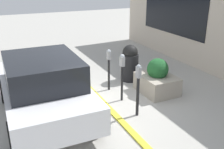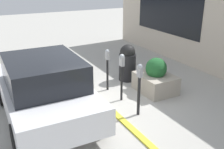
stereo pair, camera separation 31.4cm
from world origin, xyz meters
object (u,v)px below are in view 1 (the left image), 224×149
at_px(planter_box, 157,80).
at_px(parking_meter_second, 122,69).
at_px(parking_meter_middle, 109,64).
at_px(parking_meter_nearest, 138,85).
at_px(trash_bin, 130,63).
at_px(parked_car_front, 43,86).

bearing_deg(planter_box, parking_meter_second, 91.54).
xyz_separation_m(parking_meter_middle, planter_box, (-0.81, -1.25, -0.44)).
xyz_separation_m(parking_meter_nearest, planter_box, (0.98, -1.27, -0.43)).
bearing_deg(parking_meter_nearest, trash_bin, -24.17).
xyz_separation_m(parking_meter_nearest, parked_car_front, (0.97, 2.15, -0.03)).
bearing_deg(trash_bin, parking_meter_second, 143.13).
bearing_deg(parked_car_front, planter_box, -89.46).
xyz_separation_m(parked_car_front, trash_bin, (1.26, -3.15, -0.20)).
bearing_deg(parked_car_front, parking_meter_nearest, -113.92).
height_order(parking_meter_second, parking_meter_middle, parking_meter_second).
distance_m(parking_meter_nearest, parking_meter_second, 0.96).
distance_m(parked_car_front, trash_bin, 3.40).
distance_m(parking_meter_middle, parked_car_front, 2.31).
bearing_deg(trash_bin, parked_car_front, 111.77).
bearing_deg(parking_meter_middle, parking_meter_nearest, 179.59).
height_order(parking_meter_nearest, parked_car_front, parked_car_front).
xyz_separation_m(planter_box, trash_bin, (1.25, 0.27, 0.21)).
height_order(parked_car_front, trash_bin, parked_car_front).
xyz_separation_m(parking_meter_second, planter_box, (0.03, -1.23, -0.54)).
bearing_deg(parked_car_front, trash_bin, -67.85).
bearing_deg(planter_box, parking_meter_middle, 57.25).
bearing_deg(parked_car_front, parking_meter_second, -90.23).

